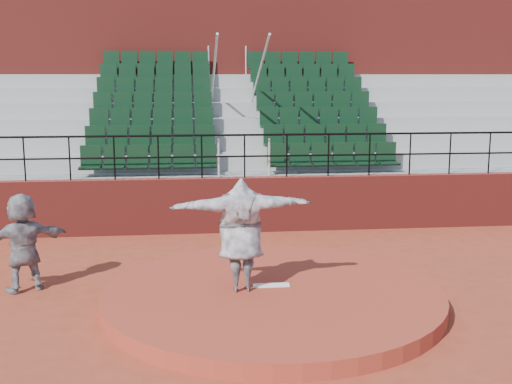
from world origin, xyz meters
TOP-DOWN VIEW (x-y plane):
  - ground at (0.00, 0.00)m, footprint 90.00×90.00m
  - pitchers_mound at (0.00, 0.00)m, footprint 5.50×5.50m
  - pitching_rubber at (0.00, 0.15)m, footprint 0.60×0.15m
  - boundary_wall at (0.00, 5.00)m, footprint 24.00×0.30m
  - wall_railing at (0.00, 5.00)m, footprint 24.04×0.05m
  - seating_deck at (0.00, 8.65)m, footprint 24.00×5.97m
  - press_box_facade at (0.00, 12.60)m, footprint 24.00×3.00m
  - pitcher at (-0.51, 0.03)m, footprint 2.28×0.77m
  - fielder at (-4.16, 1.13)m, footprint 1.64×1.18m

SIDE VIEW (x-z plane):
  - ground at x=0.00m, z-range 0.00..0.00m
  - pitchers_mound at x=0.00m, z-range 0.00..0.25m
  - pitching_rubber at x=0.00m, z-range 0.25..0.28m
  - boundary_wall at x=0.00m, z-range 0.00..1.30m
  - fielder at x=-4.16m, z-range 0.00..1.71m
  - pitcher at x=-0.51m, z-range 0.25..2.08m
  - seating_deck at x=0.00m, z-range -0.87..3.76m
  - wall_railing at x=0.00m, z-range 1.52..2.54m
  - press_box_facade at x=0.00m, z-range 0.00..7.10m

